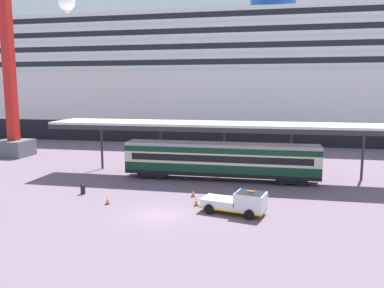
{
  "coord_description": "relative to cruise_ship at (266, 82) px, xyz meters",
  "views": [
    {
      "loc": [
        8.42,
        -27.98,
        10.0
      ],
      "look_at": [
        1.03,
        8.88,
        4.5
      ],
      "focal_mm": 35.46,
      "sensor_mm": 36.0,
      "label": 1
    }
  ],
  "objects": [
    {
      "name": "ground_plane",
      "position": [
        -7.81,
        -54.49,
        -11.49
      ],
      "size": [
        400.0,
        400.0,
        0.0
      ],
      "primitive_type": "plane",
      "color": "slate"
    },
    {
      "name": "cruise_ship",
      "position": [
        0.0,
        0.0,
        0.0
      ],
      "size": [
        160.77,
        30.16,
        34.01
      ],
      "color": "black",
      "rests_on": "ground"
    },
    {
      "name": "platform_canopy",
      "position": [
        -4.37,
        -41.39,
        -5.46
      ],
      "size": [
        38.21,
        5.81,
        6.29
      ],
      "color": "silver",
      "rests_on": "ground"
    },
    {
      "name": "train_carriage",
      "position": [
        -4.37,
        -41.82,
        -9.18
      ],
      "size": [
        21.11,
        2.81,
        4.11
      ],
      "color": "black",
      "rests_on": "ground"
    },
    {
      "name": "service_truck",
      "position": [
        -1.46,
        -52.93,
        -10.5
      ],
      "size": [
        5.53,
        3.17,
        2.02
      ],
      "color": "white",
      "rests_on": "ground"
    },
    {
      "name": "traffic_cone_near",
      "position": [
        -12.92,
        -52.59,
        -11.13
      ],
      "size": [
        0.36,
        0.36,
        0.72
      ],
      "color": "black",
      "rests_on": "ground"
    },
    {
      "name": "traffic_cone_mid",
      "position": [
        -5.24,
        -51.49,
        -11.11
      ],
      "size": [
        0.36,
        0.36,
        0.76
      ],
      "color": "black",
      "rests_on": "ground"
    },
    {
      "name": "traffic_cone_far",
      "position": [
        -6.04,
        -48.83,
        -11.13
      ],
      "size": [
        0.36,
        0.36,
        0.73
      ],
      "color": "black",
      "rests_on": "ground"
    },
    {
      "name": "dockside_crane",
      "position": [
        -35.44,
        -32.95,
        4.87
      ],
      "size": [
        16.98,
        4.4,
        53.55
      ],
      "color": "#595960",
      "rests_on": "ground"
    },
    {
      "name": "quay_bollard",
      "position": [
        -16.56,
        -50.01,
        -10.97
      ],
      "size": [
        0.48,
        0.48,
        0.96
      ],
      "color": "black",
      "rests_on": "ground"
    }
  ]
}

